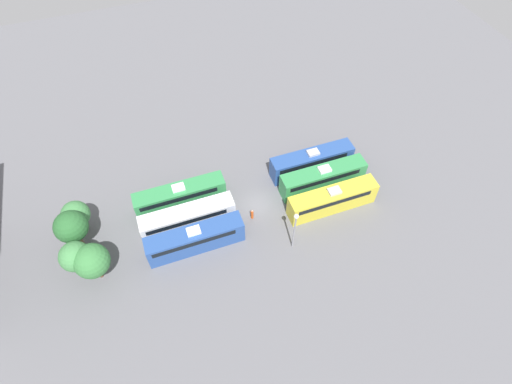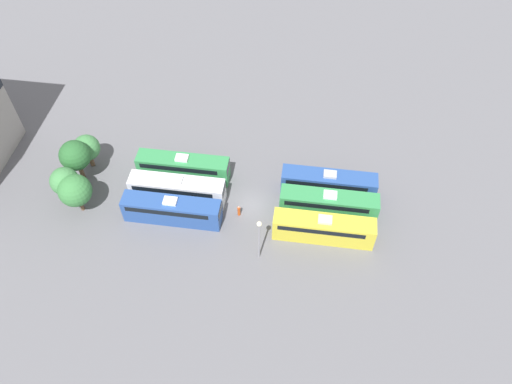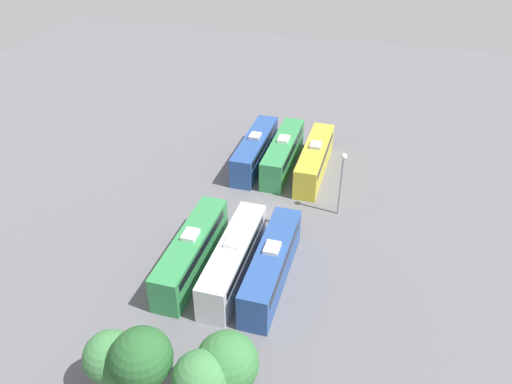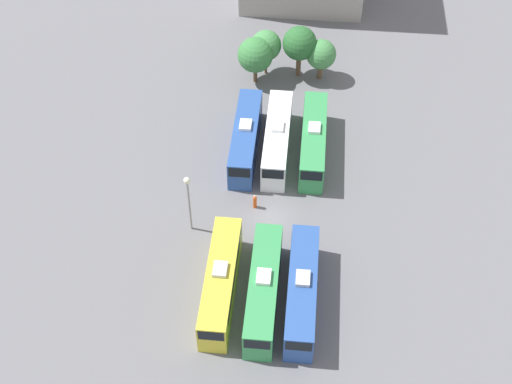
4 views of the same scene
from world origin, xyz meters
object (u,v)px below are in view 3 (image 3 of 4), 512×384
object	(u,v)px
bus_1	(283,152)
bus_3	(272,264)
tree_3	(110,357)
bus_2	(255,149)
tree_2	(142,359)
bus_4	(234,258)
light_pole	(342,173)
tree_1	(201,379)
bus_0	(315,159)
tree_0	(227,363)
bus_5	(192,250)
worker_person	(275,216)

from	to	relation	value
bus_1	bus_3	distance (m)	19.06
bus_1	tree_3	distance (m)	31.92
bus_2	tree_2	world-z (taller)	tree_2
bus_4	tree_3	distance (m)	13.51
light_pole	tree_2	distance (m)	25.97
tree_1	tree_3	distance (m)	6.37
light_pole	tree_2	xyz separation A→B (m)	(8.79, 24.44, -0.34)
bus_0	tree_0	size ratio (longest dim) A/B	2.08
bus_0	light_pole	xyz separation A→B (m)	(-3.78, 7.11, 2.90)
bus_5	worker_person	distance (m)	9.78
bus_4	worker_person	distance (m)	8.26
tree_3	bus_3	bearing A→B (deg)	-119.47
worker_person	bus_3	bearing A→B (deg)	102.23
bus_4	bus_3	bearing A→B (deg)	-178.10
tree_3	bus_5	bearing A→B (deg)	-91.31
bus_1	bus_2	xyz separation A→B (m)	(3.29, 0.15, 0.00)
tree_3	bus_0	bearing A→B (deg)	-103.56
bus_5	tree_0	world-z (taller)	tree_0
bus_1	bus_4	bearing A→B (deg)	90.70
tree_2	bus_0	bearing A→B (deg)	-99.03
bus_4	tree_2	bearing A→B (deg)	83.45
bus_2	bus_5	distance (m)	18.81
bus_2	tree_3	distance (m)	31.55
light_pole	tree_3	xyz separation A→B (m)	(11.32, 24.12, -1.45)
bus_2	bus_5	world-z (taller)	same
bus_5	tree_0	bearing A→B (deg)	122.01
bus_3	bus_5	world-z (taller)	same
bus_4	bus_5	size ratio (longest dim) A/B	1.00
bus_0	bus_2	world-z (taller)	same
bus_3	tree_1	size ratio (longest dim) A/B	2.11
worker_person	tree_3	world-z (taller)	tree_3
bus_3	tree_1	distance (m)	13.44
bus_2	worker_person	world-z (taller)	bus_2
bus_5	bus_3	bearing A→B (deg)	-178.18
worker_person	tree_3	distance (m)	21.74
bus_5	tree_1	bearing A→B (deg)	114.88
bus_3	tree_3	world-z (taller)	tree_3
bus_3	bus_4	distance (m)	3.27
bus_5	bus_0	bearing A→B (deg)	-111.35
bus_4	light_pole	xyz separation A→B (m)	(-7.28, -11.31, 2.90)
worker_person	tree_0	world-z (taller)	tree_0
worker_person	light_pole	xyz separation A→B (m)	(-5.74, -3.27, 3.98)
bus_5	tree_2	bearing A→B (deg)	99.74
bus_3	tree_2	bearing A→B (deg)	70.15
light_pole	tree_3	world-z (taller)	light_pole
bus_0	bus_3	xyz separation A→B (m)	(0.23, 18.31, 0.00)
bus_3	bus_4	size ratio (longest dim) A/B	1.00
bus_1	worker_person	world-z (taller)	bus_1
bus_3	bus_5	distance (m)	7.01
light_pole	bus_5	bearing A→B (deg)	46.02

